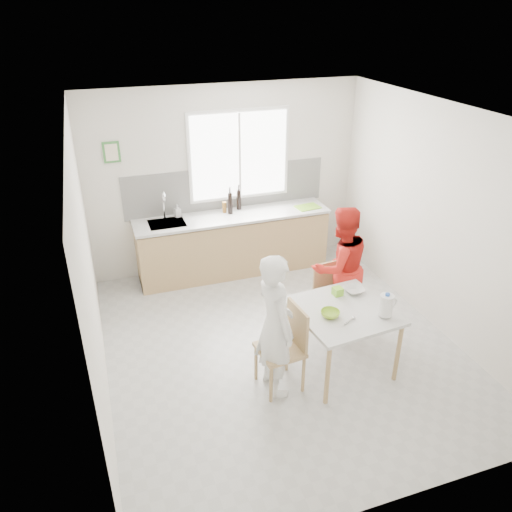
{
  "coord_description": "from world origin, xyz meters",
  "views": [
    {
      "loc": [
        -1.83,
        -4.47,
        3.68
      ],
      "look_at": [
        -0.24,
        0.2,
        1.14
      ],
      "focal_mm": 35.0,
      "sensor_mm": 36.0,
      "label": 1
    }
  ],
  "objects_px": {
    "person_red": "(340,267)",
    "chair_left": "(286,344)",
    "bowl_green": "(330,314)",
    "chair_far": "(329,292)",
    "wine_bottle_a": "(230,203)",
    "person_white": "(275,326)",
    "wine_bottle_b": "(239,200)",
    "dining_table": "(343,316)",
    "bowl_white": "(354,290)",
    "milk_jug": "(387,305)"
  },
  "relations": [
    {
      "from": "person_red",
      "to": "chair_left",
      "type": "bearing_deg",
      "value": 34.53
    },
    {
      "from": "bowl_green",
      "to": "person_red",
      "type": "bearing_deg",
      "value": 57.2
    },
    {
      "from": "chair_far",
      "to": "person_red",
      "type": "bearing_deg",
      "value": -16.26
    },
    {
      "from": "bowl_green",
      "to": "wine_bottle_a",
      "type": "bearing_deg",
      "value": 96.58
    },
    {
      "from": "person_white",
      "to": "bowl_green",
      "type": "distance_m",
      "value": 0.61
    },
    {
      "from": "wine_bottle_a",
      "to": "person_red",
      "type": "bearing_deg",
      "value": -63.43
    },
    {
      "from": "chair_left",
      "to": "chair_far",
      "type": "bearing_deg",
      "value": 128.23
    },
    {
      "from": "wine_bottle_a",
      "to": "wine_bottle_b",
      "type": "height_order",
      "value": "wine_bottle_a"
    },
    {
      "from": "chair_left",
      "to": "wine_bottle_b",
      "type": "relative_size",
      "value": 3.13
    },
    {
      "from": "dining_table",
      "to": "chair_far",
      "type": "height_order",
      "value": "chair_far"
    },
    {
      "from": "bowl_white",
      "to": "wine_bottle_b",
      "type": "bearing_deg",
      "value": 104.07
    },
    {
      "from": "person_red",
      "to": "wine_bottle_a",
      "type": "distance_m",
      "value": 1.98
    },
    {
      "from": "person_white",
      "to": "bowl_green",
      "type": "relative_size",
      "value": 7.85
    },
    {
      "from": "wine_bottle_a",
      "to": "milk_jug",
      "type": "bearing_deg",
      "value": -73.27
    },
    {
      "from": "bowl_green",
      "to": "bowl_white",
      "type": "relative_size",
      "value": 0.91
    },
    {
      "from": "bowl_white",
      "to": "chair_far",
      "type": "bearing_deg",
      "value": 90.38
    },
    {
      "from": "chair_far",
      "to": "milk_jug",
      "type": "distance_m",
      "value": 1.18
    },
    {
      "from": "dining_table",
      "to": "chair_left",
      "type": "distance_m",
      "value": 0.7
    },
    {
      "from": "bowl_green",
      "to": "wine_bottle_b",
      "type": "distance_m",
      "value": 2.78
    },
    {
      "from": "chair_far",
      "to": "bowl_white",
      "type": "distance_m",
      "value": 0.66
    },
    {
      "from": "chair_far",
      "to": "chair_left",
      "type": "bearing_deg",
      "value": -141.77
    },
    {
      "from": "dining_table",
      "to": "chair_left",
      "type": "height_order",
      "value": "chair_left"
    },
    {
      "from": "chair_left",
      "to": "wine_bottle_b",
      "type": "distance_m",
      "value": 2.84
    },
    {
      "from": "wine_bottle_b",
      "to": "milk_jug",
      "type": "bearing_deg",
      "value": -76.99
    },
    {
      "from": "chair_left",
      "to": "chair_far",
      "type": "height_order",
      "value": "chair_left"
    },
    {
      "from": "chair_left",
      "to": "wine_bottle_b",
      "type": "xyz_separation_m",
      "value": [
        0.34,
        2.76,
        0.55
      ]
    },
    {
      "from": "dining_table",
      "to": "chair_left",
      "type": "xyz_separation_m",
      "value": [
        -0.68,
        -0.06,
        -0.16
      ]
    },
    {
      "from": "dining_table",
      "to": "milk_jug",
      "type": "distance_m",
      "value": 0.48
    },
    {
      "from": "dining_table",
      "to": "bowl_green",
      "type": "relative_size",
      "value": 5.35
    },
    {
      "from": "chair_left",
      "to": "wine_bottle_a",
      "type": "xyz_separation_m",
      "value": [
        0.18,
        2.64,
        0.56
      ]
    },
    {
      "from": "chair_left",
      "to": "wine_bottle_b",
      "type": "bearing_deg",
      "value": 167.4
    },
    {
      "from": "bowl_green",
      "to": "bowl_white",
      "type": "bearing_deg",
      "value": 36.44
    },
    {
      "from": "dining_table",
      "to": "bowl_green",
      "type": "distance_m",
      "value": 0.23
    },
    {
      "from": "person_white",
      "to": "wine_bottle_b",
      "type": "relative_size",
      "value": 5.26
    },
    {
      "from": "wine_bottle_a",
      "to": "bowl_white",
      "type": "bearing_deg",
      "value": -71.38
    },
    {
      "from": "milk_jug",
      "to": "bowl_white",
      "type": "bearing_deg",
      "value": 92.58
    },
    {
      "from": "chair_far",
      "to": "wine_bottle_b",
      "type": "xyz_separation_m",
      "value": [
        -0.6,
        1.85,
        0.63
      ]
    },
    {
      "from": "person_white",
      "to": "wine_bottle_a",
      "type": "bearing_deg",
      "value": -12.1
    },
    {
      "from": "milk_jug",
      "to": "person_white",
      "type": "bearing_deg",
      "value": 166.12
    },
    {
      "from": "dining_table",
      "to": "bowl_white",
      "type": "xyz_separation_m",
      "value": [
        0.27,
        0.28,
        0.11
      ]
    },
    {
      "from": "bowl_green",
      "to": "wine_bottle_a",
      "type": "xyz_separation_m",
      "value": [
        -0.3,
        2.64,
        0.29
      ]
    },
    {
      "from": "bowl_white",
      "to": "wine_bottle_a",
      "type": "height_order",
      "value": "wine_bottle_a"
    },
    {
      "from": "person_red",
      "to": "bowl_white",
      "type": "xyz_separation_m",
      "value": [
        -0.1,
        -0.54,
        0.0
      ]
    },
    {
      "from": "dining_table",
      "to": "bowl_green",
      "type": "xyz_separation_m",
      "value": [
        -0.19,
        -0.07,
        0.11
      ]
    },
    {
      "from": "person_red",
      "to": "bowl_green",
      "type": "relative_size",
      "value": 7.78
    },
    {
      "from": "person_white",
      "to": "bowl_green",
      "type": "bearing_deg",
      "value": -94.68
    },
    {
      "from": "person_white",
      "to": "dining_table",
      "type": "bearing_deg",
      "value": -90.0
    },
    {
      "from": "chair_far",
      "to": "milk_jug",
      "type": "xyz_separation_m",
      "value": [
        0.08,
        -1.09,
        0.46
      ]
    },
    {
      "from": "person_white",
      "to": "wine_bottle_a",
      "type": "xyz_separation_m",
      "value": [
        0.31,
        2.65,
        0.29
      ]
    },
    {
      "from": "person_white",
      "to": "bowl_white",
      "type": "bearing_deg",
      "value": -77.31
    }
  ]
}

